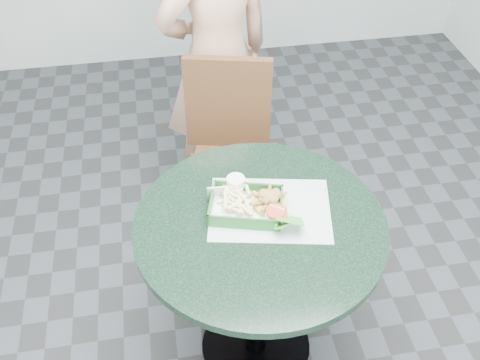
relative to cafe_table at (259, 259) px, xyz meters
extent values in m
cube|color=#303335|center=(0.00, 0.00, -0.58)|extent=(4.00, 5.00, 0.02)
cylinder|color=black|center=(0.00, 0.00, -0.57)|extent=(0.46, 0.46, 0.02)
cylinder|color=black|center=(0.00, 0.00, -0.20)|extent=(0.09, 0.09, 0.70)
cylinder|color=black|center=(0.00, 0.00, 0.15)|extent=(0.86, 0.86, 0.03)
cube|color=black|center=(0.01, 0.63, -0.13)|extent=(0.39, 0.39, 0.04)
cube|color=black|center=(0.01, 0.81, 0.12)|extent=(0.39, 0.04, 0.46)
cube|color=black|center=(-0.15, 0.47, -0.37)|extent=(0.04, 0.04, 0.43)
cube|color=black|center=(0.18, 0.47, -0.37)|extent=(0.04, 0.04, 0.43)
cube|color=black|center=(-0.15, 0.80, -0.37)|extent=(0.04, 0.04, 0.43)
cube|color=black|center=(0.18, 0.80, -0.37)|extent=(0.04, 0.04, 0.43)
imported|color=tan|center=(0.00, 1.01, 0.29)|extent=(0.74, 0.62, 1.73)
cube|color=#AEC8BF|center=(0.04, 0.05, 0.17)|extent=(0.46, 0.38, 0.00)
cube|color=#1C5A22|center=(-0.04, 0.06, 0.18)|extent=(0.24, 0.18, 0.01)
cube|color=white|center=(-0.04, 0.06, 0.18)|extent=(0.23, 0.17, 0.00)
cube|color=#1C5A22|center=(-0.04, 0.14, 0.20)|extent=(0.24, 0.01, 0.04)
cube|color=#1C5A22|center=(-0.04, -0.03, 0.20)|extent=(0.24, 0.01, 0.04)
cube|color=#1C5A22|center=(0.08, 0.06, 0.20)|extent=(0.01, 0.18, 0.04)
cube|color=#1C5A22|center=(-0.16, 0.06, 0.20)|extent=(0.01, 0.18, 0.04)
cylinder|color=#C49546|center=(0.04, 0.08, 0.20)|extent=(0.12, 0.12, 0.02)
cylinder|color=white|center=(-0.08, 0.15, 0.22)|extent=(0.07, 0.07, 0.03)
cylinder|color=white|center=(-0.08, 0.15, 0.24)|extent=(0.06, 0.06, 0.00)
cylinder|color=white|center=(0.07, 0.01, 0.20)|extent=(0.08, 0.08, 0.03)
torus|color=beige|center=(0.07, 0.01, 0.22)|extent=(0.07, 0.07, 0.01)
cylinder|color=#C33D2A|center=(0.07, 0.01, 0.22)|extent=(0.07, 0.07, 0.01)
camera|label=1|loc=(-0.28, -1.26, 1.56)|focal=42.00mm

